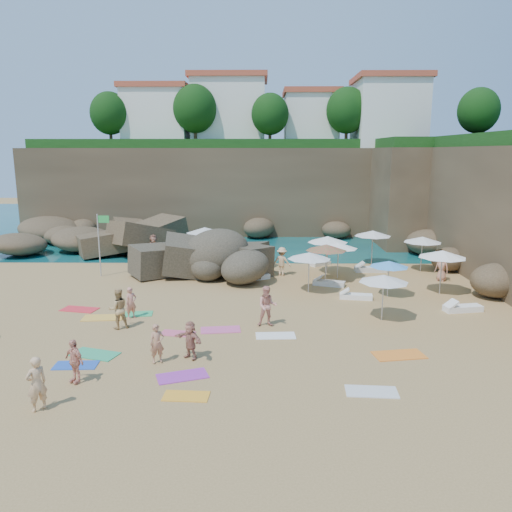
{
  "coord_description": "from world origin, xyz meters",
  "views": [
    {
      "loc": [
        2.38,
        -24.15,
        7.71
      ],
      "look_at": [
        2.0,
        3.0,
        2.0
      ],
      "focal_mm": 35.0,
      "sensor_mm": 36.0,
      "label": 1
    }
  ],
  "objects_px": {
    "person_stand_3": "(242,267)",
    "person_stand_2": "(282,261)",
    "person_stand_6": "(36,384)",
    "person_stand_0": "(131,303)",
    "parasol_0": "(205,230)",
    "rock_outcrop": "(202,279)",
    "lounger_0": "(255,277)",
    "person_stand_5": "(154,248)",
    "person_stand_1": "(118,309)",
    "parasol_2": "(423,240)",
    "parasol_1": "(373,233)",
    "flag_pole": "(101,237)",
    "person_stand_4": "(442,268)"
  },
  "relations": [
    {
      "from": "person_stand_5",
      "to": "rock_outcrop",
      "type": "bearing_deg",
      "value": -78.06
    },
    {
      "from": "rock_outcrop",
      "to": "person_stand_6",
      "type": "height_order",
      "value": "person_stand_6"
    },
    {
      "from": "lounger_0",
      "to": "person_stand_3",
      "type": "xyz_separation_m",
      "value": [
        -0.81,
        -0.05,
        0.65
      ]
    },
    {
      "from": "parasol_0",
      "to": "person_stand_3",
      "type": "relative_size",
      "value": 1.66
    },
    {
      "from": "parasol_1",
      "to": "person_stand_1",
      "type": "relative_size",
      "value": 1.39
    },
    {
      "from": "person_stand_4",
      "to": "person_stand_6",
      "type": "distance_m",
      "value": 23.63
    },
    {
      "from": "parasol_0",
      "to": "person_stand_1",
      "type": "height_order",
      "value": "parasol_0"
    },
    {
      "from": "flag_pole",
      "to": "parasol_0",
      "type": "relative_size",
      "value": 1.49
    },
    {
      "from": "rock_outcrop",
      "to": "person_stand_4",
      "type": "xyz_separation_m",
      "value": [
        14.58,
        -0.33,
        0.81
      ]
    },
    {
      "from": "person_stand_6",
      "to": "rock_outcrop",
      "type": "bearing_deg",
      "value": -149.62
    },
    {
      "from": "person_stand_1",
      "to": "person_stand_2",
      "type": "xyz_separation_m",
      "value": [
        7.59,
        9.79,
        -0.0
      ]
    },
    {
      "from": "rock_outcrop",
      "to": "person_stand_6",
      "type": "bearing_deg",
      "value": -100.79
    },
    {
      "from": "parasol_0",
      "to": "rock_outcrop",
      "type": "bearing_deg",
      "value": -85.89
    },
    {
      "from": "rock_outcrop",
      "to": "parasol_0",
      "type": "xyz_separation_m",
      "value": [
        -0.34,
        4.71,
        2.29
      ]
    },
    {
      "from": "parasol_0",
      "to": "person_stand_4",
      "type": "bearing_deg",
      "value": -18.67
    },
    {
      "from": "flag_pole",
      "to": "lounger_0",
      "type": "bearing_deg",
      "value": -4.28
    },
    {
      "from": "parasol_2",
      "to": "person_stand_2",
      "type": "xyz_separation_m",
      "value": [
        -9.15,
        -1.24,
        -1.21
      ]
    },
    {
      "from": "parasol_2",
      "to": "lounger_0",
      "type": "xyz_separation_m",
      "value": [
        -10.85,
        -2.37,
        -1.96
      ]
    },
    {
      "from": "parasol_2",
      "to": "person_stand_0",
      "type": "distance_m",
      "value": 19.19
    },
    {
      "from": "parasol_1",
      "to": "lounger_0",
      "type": "xyz_separation_m",
      "value": [
        -8.04,
        -4.33,
        -2.04
      ]
    },
    {
      "from": "lounger_0",
      "to": "person_stand_3",
      "type": "height_order",
      "value": "person_stand_3"
    },
    {
      "from": "lounger_0",
      "to": "person_stand_0",
      "type": "bearing_deg",
      "value": -157.66
    },
    {
      "from": "parasol_0",
      "to": "person_stand_3",
      "type": "height_order",
      "value": "parasol_0"
    },
    {
      "from": "parasol_0",
      "to": "parasol_1",
      "type": "height_order",
      "value": "parasol_0"
    },
    {
      "from": "person_stand_1",
      "to": "parasol_2",
      "type": "bearing_deg",
      "value": -171.62
    },
    {
      "from": "parasol_2",
      "to": "person_stand_0",
      "type": "xyz_separation_m",
      "value": [
        -16.54,
        -9.64,
        -1.36
      ]
    },
    {
      "from": "flag_pole",
      "to": "person_stand_1",
      "type": "distance_m",
      "value": 10.2
    },
    {
      "from": "parasol_2",
      "to": "person_stand_6",
      "type": "height_order",
      "value": "parasol_2"
    },
    {
      "from": "flag_pole",
      "to": "parasol_1",
      "type": "relative_size",
      "value": 1.56
    },
    {
      "from": "person_stand_6",
      "to": "person_stand_1",
      "type": "bearing_deg",
      "value": -142.17
    },
    {
      "from": "parasol_1",
      "to": "person_stand_4",
      "type": "xyz_separation_m",
      "value": [
        3.28,
        -4.45,
        -1.38
      ]
    },
    {
      "from": "person_stand_3",
      "to": "person_stand_2",
      "type": "bearing_deg",
      "value": -56.62
    },
    {
      "from": "lounger_0",
      "to": "person_stand_5",
      "type": "distance_m",
      "value": 8.98
    },
    {
      "from": "parasol_0",
      "to": "person_stand_4",
      "type": "distance_m",
      "value": 15.81
    },
    {
      "from": "person_stand_2",
      "to": "person_stand_6",
      "type": "xyz_separation_m",
      "value": [
        -8.01,
        -16.96,
        -0.04
      ]
    },
    {
      "from": "flag_pole",
      "to": "parasol_1",
      "type": "xyz_separation_m",
      "value": [
        17.63,
        3.61,
        -0.33
      ]
    },
    {
      "from": "person_stand_3",
      "to": "flag_pole",
      "type": "bearing_deg",
      "value": 93.28
    },
    {
      "from": "person_stand_5",
      "to": "parasol_1",
      "type": "bearing_deg",
      "value": -30.35
    },
    {
      "from": "person_stand_0",
      "to": "person_stand_5",
      "type": "xyz_separation_m",
      "value": [
        -1.6,
        12.45,
        0.22
      ]
    },
    {
      "from": "person_stand_6",
      "to": "person_stand_0",
      "type": "bearing_deg",
      "value": -142.99
    },
    {
      "from": "person_stand_5",
      "to": "person_stand_6",
      "type": "distance_m",
      "value": 21.03
    },
    {
      "from": "parasol_2",
      "to": "person_stand_4",
      "type": "distance_m",
      "value": 2.84
    },
    {
      "from": "parasol_1",
      "to": "person_stand_3",
      "type": "distance_m",
      "value": 9.98
    },
    {
      "from": "person_stand_2",
      "to": "parasol_2",
      "type": "bearing_deg",
      "value": -150.52
    },
    {
      "from": "lounger_0",
      "to": "person_stand_2",
      "type": "distance_m",
      "value": 2.17
    },
    {
      "from": "person_stand_2",
      "to": "person_stand_1",
      "type": "bearing_deg",
      "value": 73.96
    },
    {
      "from": "parasol_1",
      "to": "person_stand_3",
      "type": "xyz_separation_m",
      "value": [
        -8.85,
        -4.38,
        -1.39
      ]
    },
    {
      "from": "person_stand_3",
      "to": "person_stand_5",
      "type": "bearing_deg",
      "value": 59.41
    },
    {
      "from": "person_stand_0",
      "to": "person_stand_6",
      "type": "distance_m",
      "value": 8.58
    },
    {
      "from": "parasol_0",
      "to": "person_stand_6",
      "type": "xyz_separation_m",
      "value": [
        -2.72,
        -20.76,
        -1.43
      ]
    }
  ]
}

